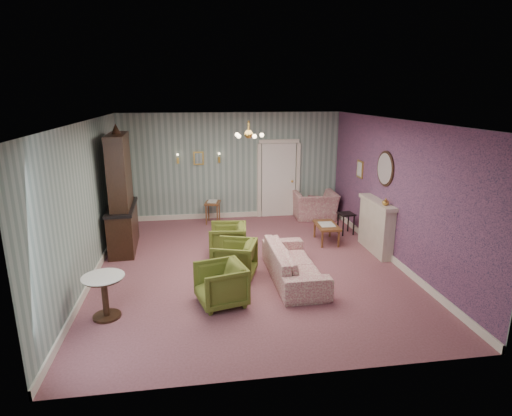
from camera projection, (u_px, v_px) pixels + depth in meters
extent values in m
plane|color=#8B515B|center=(249.00, 266.00, 8.55)|extent=(7.00, 7.00, 0.00)
plane|color=white|center=(249.00, 121.00, 7.78)|extent=(7.00, 7.00, 0.00)
plane|color=slate|center=(232.00, 166.00, 11.50)|extent=(6.00, 0.00, 6.00)
plane|color=slate|center=(289.00, 268.00, 4.83)|extent=(6.00, 0.00, 6.00)
plane|color=slate|center=(88.00, 202.00, 7.73)|extent=(0.00, 7.00, 7.00)
plane|color=slate|center=(394.00, 191.00, 8.60)|extent=(0.00, 7.00, 7.00)
plane|color=#B15882|center=(393.00, 191.00, 8.59)|extent=(0.00, 7.00, 7.00)
imported|color=#5C6523|center=(221.00, 283.00, 6.90)|extent=(0.86, 0.89, 0.77)
imported|color=#5C6523|center=(234.00, 257.00, 7.94)|extent=(0.91, 0.94, 0.78)
imported|color=#5C6523|center=(228.00, 239.00, 8.95)|extent=(0.80, 0.84, 0.78)
imported|color=#9D3F55|center=(294.00, 258.00, 7.85)|extent=(0.65, 2.15, 0.84)
imported|color=#9D3F55|center=(315.00, 201.00, 11.67)|extent=(1.16, 0.77, 1.00)
imported|color=gold|center=(386.00, 202.00, 8.63)|extent=(0.15, 0.15, 0.15)
cube|color=maroon|center=(315.00, 203.00, 11.52)|extent=(0.41, 0.28, 0.39)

